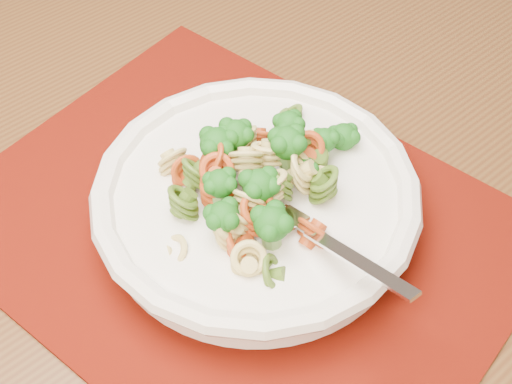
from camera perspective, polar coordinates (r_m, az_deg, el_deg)
The scene contains 5 objects.
dining_table at distance 0.75m, azimuth 5.09°, elevation -1.22°, with size 1.62×1.27×0.70m.
placemat at distance 0.61m, azimuth -1.50°, elevation -2.91°, with size 0.46×0.36×0.00m, color #530F03.
pasta_bowl at distance 0.59m, azimuth -0.00°, elevation -0.58°, with size 0.27×0.27×0.05m.
pasta_broccoli_heap at distance 0.58m, azimuth -0.00°, elevation 0.38°, with size 0.23×0.23×0.06m, color tan, non-canonical shape.
fork at distance 0.56m, azimuth 2.68°, elevation -2.12°, with size 0.19×0.02×0.01m, color silver, non-canonical shape.
Camera 1 is at (0.10, 0.17, 1.18)m, focal length 50.00 mm.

